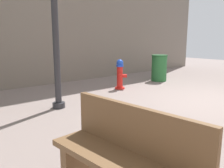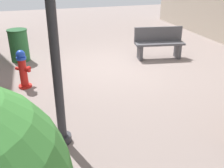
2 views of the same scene
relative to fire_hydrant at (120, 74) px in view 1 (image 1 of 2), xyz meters
The scene contains 5 objects.
ground_plane 2.57m from the fire_hydrant, 165.59° to the right, with size 23.40×23.40×0.00m, color gray.
fire_hydrant is the anchor object (origin of this frame).
bench_far 5.18m from the fire_hydrant, 138.28° to the left, with size 1.55×0.57×0.95m.
street_lamp 3.08m from the fire_hydrant, 103.75° to the left, with size 0.36×0.36×3.67m.
trash_bin 2.05m from the fire_hydrant, 86.64° to the right, with size 0.58×0.58×0.95m.
Camera 1 is at (-2.83, 5.43, 1.55)m, focal length 37.66 mm.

